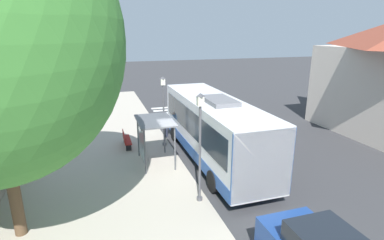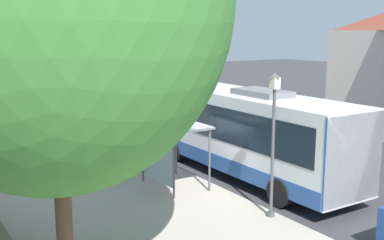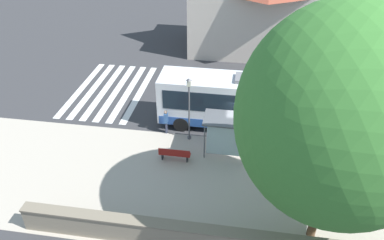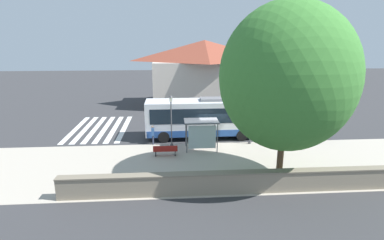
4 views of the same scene
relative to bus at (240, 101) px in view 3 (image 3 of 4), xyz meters
The scene contains 11 objects.
ground_plane 2.58m from the bus, 160.86° to the right, with size 120.00×120.00×0.00m, color #353538.
sidewalk_plaza 6.48m from the bus, behind, with size 9.00×44.00×0.02m.
crosswalk_stripes 10.78m from the bus, 71.76° to the left, with size 9.00×5.25×0.01m.
background_building 14.15m from the bus, ahead, with size 8.30×13.86×8.46m.
bus is the anchor object (origin of this frame).
bus_shelter 3.25m from the bus, 169.60° to the left, with size 1.80×2.71×2.42m.
pedestrian 4.90m from the bus, 109.54° to the left, with size 0.34×0.22×1.69m.
bench 5.71m from the bus, 141.35° to the left, with size 0.40×1.86×0.88m.
street_lamp_near 3.67m from the bus, 124.63° to the left, with size 0.28×0.28×4.30m.
street_lamp_far 4.30m from the bus, 118.81° to the right, with size 0.28×0.28×4.59m.
shade_tree 10.59m from the bus, 156.04° to the right, with size 7.97×7.97×10.94m.
Camera 3 is at (-19.40, 0.37, 14.07)m, focal length 35.00 mm.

